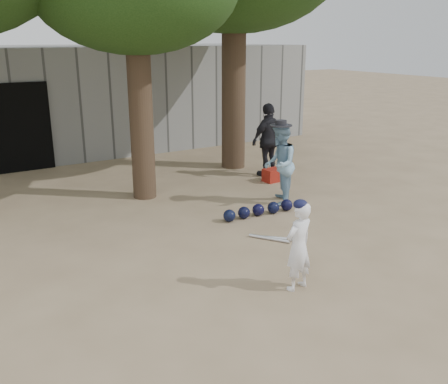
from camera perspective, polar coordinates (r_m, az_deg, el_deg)
ground at (r=7.01m, az=0.12°, el=-10.30°), size 70.00×70.00×0.00m
boy_player at (r=6.67m, az=8.51°, el=-6.17°), size 0.49×0.37×1.23m
spectator_blue at (r=10.04m, az=6.38°, el=3.16°), size 0.98×1.00×1.63m
spectator_dark at (r=12.10m, az=5.12°, el=5.94°), size 1.09×0.59×1.76m
red_bag at (r=11.76m, az=5.60°, el=1.93°), size 0.43×0.34×0.30m
back_building at (r=16.05m, az=-20.04°, el=10.01°), size 16.00×5.24×3.00m
helmet_row at (r=9.47m, az=4.00°, el=-2.07°), size 1.51×0.30×0.23m
bat_pile at (r=8.41m, az=5.95°, el=-5.31°), size 0.68×0.70×0.06m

